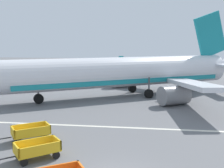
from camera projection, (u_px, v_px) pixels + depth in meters
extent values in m
cube|color=silver|center=(130.00, 128.00, 22.42)|extent=(120.00, 0.36, 0.01)
cylinder|color=silver|center=(123.00, 72.00, 35.04)|extent=(27.54, 18.77, 3.70)
cube|color=teal|center=(123.00, 80.00, 35.19)|extent=(24.88, 17.05, 0.56)
cube|color=silver|center=(193.00, 84.00, 29.18)|extent=(4.68, 13.25, 1.35)
cylinder|color=gray|center=(174.00, 95.00, 30.31)|extent=(3.83, 3.46, 2.10)
cube|color=silver|center=(124.00, 70.00, 44.34)|extent=(11.98, 9.84, 1.35)
cube|color=teal|center=(121.00, 61.00, 51.13)|extent=(0.82, 1.00, 1.90)
cylinder|color=gray|center=(121.00, 80.00, 42.63)|extent=(3.83, 3.46, 2.10)
cube|color=teal|center=(210.00, 35.00, 39.78)|extent=(5.29, 3.42, 6.88)
cube|color=silver|center=(195.00, 62.00, 43.37)|extent=(5.12, 4.75, 0.24)
cylinder|color=#4C4C51|center=(38.00, 90.00, 31.13)|extent=(0.20, 0.20, 2.04)
cylinder|color=black|center=(39.00, 99.00, 31.28)|extent=(1.17, 0.96, 1.10)
cylinder|color=#4C4C51|center=(149.00, 86.00, 34.26)|extent=(0.20, 0.20, 2.04)
cylinder|color=black|center=(149.00, 94.00, 34.41)|extent=(1.17, 0.96, 1.10)
cylinder|color=#4C4C51|center=(132.00, 81.00, 38.25)|extent=(0.20, 0.20, 2.04)
cylinder|color=black|center=(132.00, 88.00, 38.40)|extent=(1.17, 0.96, 1.10)
cube|color=gold|center=(37.00, 151.00, 16.36)|extent=(2.82, 2.68, 0.08)
cube|color=gold|center=(41.00, 150.00, 15.77)|extent=(1.98, 1.68, 0.55)
cube|color=gold|center=(34.00, 143.00, 16.86)|extent=(1.98, 1.68, 0.55)
cube|color=gold|center=(16.00, 150.00, 15.68)|extent=(0.98, 1.14, 0.55)
cube|color=gold|center=(57.00, 142.00, 16.94)|extent=(0.98, 1.14, 0.55)
cylinder|color=#2D2D33|center=(5.00, 158.00, 15.42)|extent=(0.82, 0.70, 0.08)
cylinder|color=black|center=(24.00, 162.00, 15.43)|extent=(0.44, 0.41, 0.44)
cylinder|color=black|center=(19.00, 155.00, 16.37)|extent=(0.44, 0.41, 0.44)
cylinder|color=black|center=(56.00, 155.00, 16.42)|extent=(0.44, 0.41, 0.44)
cylinder|color=black|center=(50.00, 149.00, 17.36)|extent=(0.44, 0.41, 0.44)
cube|color=gold|center=(31.00, 134.00, 19.49)|extent=(2.84, 2.62, 0.08)
cube|color=gold|center=(33.00, 132.00, 18.88)|extent=(2.06, 1.58, 0.55)
cube|color=gold|center=(29.00, 127.00, 20.00)|extent=(2.06, 1.58, 0.55)
cube|color=gold|center=(13.00, 132.00, 18.87)|extent=(0.92, 1.18, 0.55)
cube|color=gold|center=(48.00, 127.00, 20.01)|extent=(0.92, 1.18, 0.55)
cylinder|color=#2D2D33|center=(4.00, 138.00, 18.63)|extent=(0.85, 0.66, 0.08)
cylinder|color=black|center=(19.00, 142.00, 18.59)|extent=(0.45, 0.39, 0.44)
cylinder|color=black|center=(16.00, 137.00, 19.56)|extent=(0.45, 0.39, 0.44)
cylinder|color=black|center=(47.00, 137.00, 19.49)|extent=(0.45, 0.39, 0.44)
cylinder|color=black|center=(42.00, 133.00, 20.46)|extent=(0.45, 0.39, 0.44)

